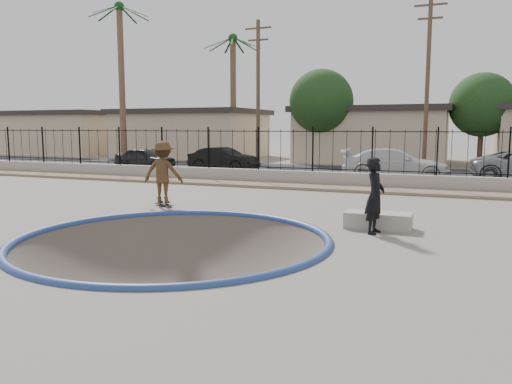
{
  "coord_description": "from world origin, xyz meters",
  "views": [
    {
      "loc": [
        5.75,
        -10.33,
        2.49
      ],
      "look_at": [
        0.75,
        2.0,
        0.75
      ],
      "focal_mm": 35.0,
      "sensor_mm": 36.0,
      "label": 1
    }
  ],
  "objects_px": {
    "skater": "(163,175)",
    "videographer": "(375,196)",
    "concrete_ledge": "(378,220)",
    "car_a": "(145,158)",
    "car_b": "(223,159)",
    "car_c": "(395,164)",
    "skateboard": "(164,204)"
  },
  "relations": [
    {
      "from": "skater",
      "to": "videographer",
      "type": "xyz_separation_m",
      "value": [
        6.8,
        -1.62,
        -0.08
      ]
    },
    {
      "from": "concrete_ledge",
      "to": "car_a",
      "type": "height_order",
      "value": "car_a"
    },
    {
      "from": "car_b",
      "to": "car_c",
      "type": "xyz_separation_m",
      "value": [
        9.52,
        -1.09,
        0.07
      ]
    },
    {
      "from": "skateboard",
      "to": "car_b",
      "type": "relative_size",
      "value": 0.21
    },
    {
      "from": "skater",
      "to": "car_b",
      "type": "distance_m",
      "value": 12.56
    },
    {
      "from": "videographer",
      "to": "skateboard",
      "type": "bearing_deg",
      "value": 82.67
    },
    {
      "from": "car_c",
      "to": "videographer",
      "type": "bearing_deg",
      "value": 178.9
    },
    {
      "from": "videographer",
      "to": "car_b",
      "type": "relative_size",
      "value": 0.45
    },
    {
      "from": "skateboard",
      "to": "car_a",
      "type": "height_order",
      "value": "car_a"
    },
    {
      "from": "car_b",
      "to": "skateboard",
      "type": "bearing_deg",
      "value": -158.62
    },
    {
      "from": "car_a",
      "to": "concrete_ledge",
      "type": "bearing_deg",
      "value": -127.88
    },
    {
      "from": "concrete_ledge",
      "to": "car_c",
      "type": "relative_size",
      "value": 0.32
    },
    {
      "from": "car_b",
      "to": "car_c",
      "type": "height_order",
      "value": "car_c"
    },
    {
      "from": "skater",
      "to": "concrete_ledge",
      "type": "distance_m",
      "value": 6.92
    },
    {
      "from": "videographer",
      "to": "car_b",
      "type": "height_order",
      "value": "videographer"
    },
    {
      "from": "car_a",
      "to": "skater",
      "type": "bearing_deg",
      "value": -142.16
    },
    {
      "from": "skateboard",
      "to": "videographer",
      "type": "xyz_separation_m",
      "value": [
        6.8,
        -1.62,
        0.84
      ]
    },
    {
      "from": "skater",
      "to": "car_a",
      "type": "distance_m",
      "value": 14.18
    },
    {
      "from": "car_b",
      "to": "car_c",
      "type": "relative_size",
      "value": 0.8
    },
    {
      "from": "concrete_ledge",
      "to": "car_c",
      "type": "xyz_separation_m",
      "value": [
        -0.98,
        11.91,
        0.56
      ]
    },
    {
      "from": "videographer",
      "to": "concrete_ledge",
      "type": "bearing_deg",
      "value": 6.08
    },
    {
      "from": "skater",
      "to": "concrete_ledge",
      "type": "bearing_deg",
      "value": 159.73
    },
    {
      "from": "car_a",
      "to": "car_b",
      "type": "relative_size",
      "value": 0.92
    },
    {
      "from": "videographer",
      "to": "car_c",
      "type": "xyz_separation_m",
      "value": [
        -0.98,
        12.53,
        -0.14
      ]
    },
    {
      "from": "skateboard",
      "to": "car_c",
      "type": "distance_m",
      "value": 12.38
    },
    {
      "from": "car_a",
      "to": "car_c",
      "type": "bearing_deg",
      "value": -90.71
    },
    {
      "from": "skater",
      "to": "concrete_ledge",
      "type": "height_order",
      "value": "skater"
    },
    {
      "from": "concrete_ledge",
      "to": "videographer",
      "type": "bearing_deg",
      "value": -90.0
    },
    {
      "from": "concrete_ledge",
      "to": "car_c",
      "type": "height_order",
      "value": "car_c"
    },
    {
      "from": "skateboard",
      "to": "concrete_ledge",
      "type": "bearing_deg",
      "value": 16.17
    },
    {
      "from": "skateboard",
      "to": "car_a",
      "type": "distance_m",
      "value": 14.19
    },
    {
      "from": "skateboard",
      "to": "videographer",
      "type": "relative_size",
      "value": 0.46
    }
  ]
}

